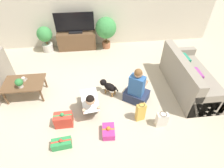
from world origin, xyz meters
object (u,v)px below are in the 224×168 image
at_px(tv_console, 77,41).
at_px(coffee_table, 24,84).
at_px(gift_box_b, 62,144).
at_px(gift_box_c, 109,131).
at_px(gift_bag_a, 141,112).
at_px(mug, 24,79).
at_px(gift_box_a, 64,120).
at_px(gift_bag_b, 162,120).
at_px(person_kneeling, 90,101).
at_px(dog, 108,86).
at_px(tabletop_plant, 19,83).
at_px(potted_plant_back_right, 106,29).
at_px(sofa_right, 189,78).
at_px(tv, 75,24).
at_px(potted_plant_back_left, 45,37).
at_px(person_sitting, 137,90).

bearing_deg(tv_console, coffee_table, -117.87).
bearing_deg(coffee_table, gift_box_b, -56.82).
relative_size(gift_box_c, gift_bag_a, 0.73).
height_order(coffee_table, gift_bag_a, gift_bag_a).
height_order(coffee_table, mug, mug).
bearing_deg(gift_box_a, gift_bag_b, -6.73).
bearing_deg(gift_box_b, person_kneeling, 55.15).
bearing_deg(person_kneeling, dog, 43.09).
xyz_separation_m(gift_box_b, tabletop_plant, (-0.95, 1.30, 0.44)).
relative_size(potted_plant_back_right, mug, 8.53).
bearing_deg(dog, sofa_right, 131.03).
distance_m(tv, potted_plant_back_left, 1.02).
height_order(coffee_table, gift_box_c, coffee_table).
height_order(gift_box_b, tabletop_plant, tabletop_plant).
xyz_separation_m(person_kneeling, gift_bag_a, (1.03, -0.33, -0.10)).
relative_size(coffee_table, tabletop_plant, 4.08).
xyz_separation_m(person_kneeling, person_sitting, (1.06, 0.23, 0.00)).
distance_m(gift_bag_a, tabletop_plant, 2.68).
bearing_deg(gift_box_a, potted_plant_back_right, 69.52).
relative_size(tv, gift_bag_a, 2.62).
bearing_deg(mug, gift_bag_a, -23.12).
height_order(potted_plant_back_left, gift_box_c, potted_plant_back_left).
bearing_deg(sofa_right, gift_bag_a, 120.86).
relative_size(dog, mug, 3.50).
distance_m(gift_bag_a, gift_bag_b, 0.44).
distance_m(sofa_right, dog, 1.96).
xyz_separation_m(coffee_table, tv, (1.12, 2.12, 0.49)).
height_order(person_kneeling, person_sitting, person_sitting).
height_order(tv, gift_box_a, tv).
xyz_separation_m(gift_box_b, mug, (-0.94, 1.52, 0.37)).
bearing_deg(potted_plant_back_left, gift_bag_a, -52.59).
xyz_separation_m(tv, gift_box_b, (-0.18, -3.57, -0.76)).
relative_size(sofa_right, person_sitting, 2.03).
bearing_deg(person_sitting, tv, -25.16).
bearing_deg(person_sitting, mug, 24.40).
xyz_separation_m(coffee_table, gift_box_c, (1.82, -1.28, -0.28)).
xyz_separation_m(person_sitting, dog, (-0.62, 0.31, -0.10)).
height_order(person_sitting, gift_box_c, person_sitting).
xyz_separation_m(gift_box_a, gift_bag_b, (1.96, -0.23, 0.02)).
height_order(person_kneeling, gift_box_b, person_kneeling).
distance_m(dog, gift_bag_a, 1.04).
bearing_deg(coffee_table, sofa_right, -2.59).
height_order(person_kneeling, gift_bag_b, person_kneeling).
xyz_separation_m(tv_console, person_kneeling, (0.36, -2.79, 0.04)).
relative_size(tv_console, gift_box_b, 3.27).
bearing_deg(person_sitting, gift_box_c, 85.19).
relative_size(potted_plant_back_left, gift_box_c, 2.47).
distance_m(gift_box_a, gift_box_c, 0.94).
bearing_deg(person_sitting, potted_plant_back_left, -10.76).
bearing_deg(tabletop_plant, mug, 84.89).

